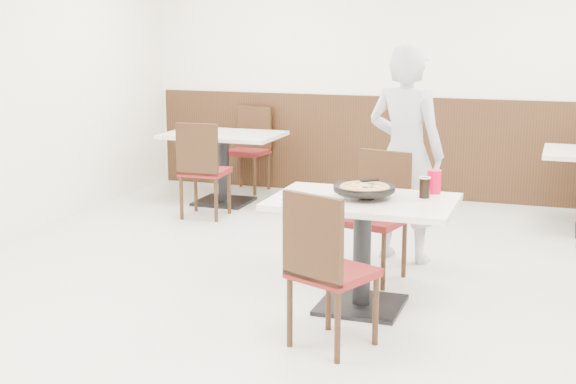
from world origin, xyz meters
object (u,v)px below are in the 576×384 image
(main_table, at_px, (362,254))
(chair_far, at_px, (373,218))
(chair_near, at_px, (333,269))
(bg_table_left, at_px, (223,168))
(pizza_pan, at_px, (364,192))
(diner_person, at_px, (406,154))
(bg_chair_left_near, at_px, (205,169))
(red_cup, at_px, (434,182))
(bg_chair_left_far, at_px, (247,150))
(side_plate, at_px, (291,198))
(pizza, at_px, (365,191))
(cola_glass, at_px, (425,188))

(main_table, xyz_separation_m, chair_far, (-0.07, 0.61, 0.10))
(chair_near, relative_size, bg_table_left, 0.79)
(chair_near, xyz_separation_m, pizza_pan, (0.00, 0.71, 0.32))
(diner_person, xyz_separation_m, bg_chair_left_near, (-2.13, 0.81, -0.39))
(pizza_pan, height_order, bg_chair_left_near, bg_chair_left_near)
(red_cup, bearing_deg, bg_chair_left_far, 130.81)
(chair_far, relative_size, side_plate, 5.84)
(main_table, height_order, bg_chair_left_far, bg_chair_left_far)
(chair_near, height_order, red_cup, chair_near)
(pizza, height_order, diner_person, diner_person)
(bg_chair_left_far, bearing_deg, chair_near, 123.32)
(chair_near, bearing_deg, pizza_pan, 112.72)
(chair_far, bearing_deg, diner_person, -88.03)
(pizza, xyz_separation_m, bg_table_left, (-2.18, 2.66, -0.44))
(chair_near, distance_m, pizza_pan, 0.78)
(chair_near, bearing_deg, pizza, 111.82)
(pizza, bearing_deg, bg_chair_left_far, 123.18)
(side_plate, relative_size, cola_glass, 1.25)
(pizza_pan, xyz_separation_m, diner_person, (0.04, 1.19, 0.07))
(diner_person, bearing_deg, bg_table_left, -20.15)
(pizza, bearing_deg, bg_chair_left_near, 135.86)
(pizza_pan, relative_size, red_cup, 2.26)
(bg_chair_left_far, bearing_deg, pizza, 128.16)
(cola_glass, xyz_separation_m, red_cup, (0.04, 0.16, 0.02))
(pizza, relative_size, bg_table_left, 0.25)
(chair_far, bearing_deg, main_table, 109.90)
(bg_chair_left_far, bearing_deg, main_table, 128.15)
(main_table, xyz_separation_m, side_plate, (-0.44, -0.17, 0.38))
(pizza, bearing_deg, chair_near, -91.15)
(pizza, distance_m, bg_chair_left_far, 3.97)
(side_plate, height_order, diner_person, diner_person)
(pizza_pan, bearing_deg, red_cup, 37.27)
(main_table, distance_m, bg_chair_left_near, 2.90)
(red_cup, bearing_deg, bg_chair_left_near, 145.86)
(chair_near, bearing_deg, cola_glass, 89.49)
(chair_near, bearing_deg, chair_far, 116.17)
(pizza_pan, relative_size, side_plate, 2.23)
(side_plate, relative_size, bg_chair_left_far, 0.17)
(bg_table_left, relative_size, bg_chair_left_far, 1.26)
(main_table, distance_m, chair_far, 0.62)
(pizza, xyz_separation_m, bg_chair_left_near, (-2.10, 2.04, -0.34))
(red_cup, bearing_deg, diner_person, 112.59)
(side_plate, height_order, bg_chair_left_near, bg_chair_left_near)
(main_table, xyz_separation_m, bg_chair_left_far, (-2.15, 3.29, 0.10))
(main_table, xyz_separation_m, bg_chair_left_near, (-2.08, 2.02, 0.10))
(chair_far, distance_m, bg_table_left, 2.92)
(pizza_pan, distance_m, diner_person, 1.20)
(diner_person, bearing_deg, cola_glass, 120.42)
(pizza, bearing_deg, main_table, 124.98)
(chair_near, height_order, side_plate, chair_near)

